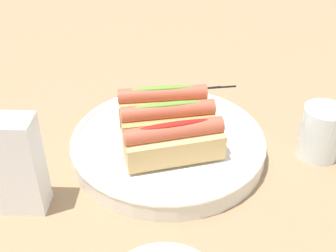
{
  "coord_description": "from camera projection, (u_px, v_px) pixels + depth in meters",
  "views": [
    {
      "loc": [
        -0.04,
        0.59,
        0.46
      ],
      "look_at": [
        0.03,
        0.0,
        0.06
      ],
      "focal_mm": 47.06,
      "sensor_mm": 36.0,
      "label": 1
    }
  ],
  "objects": [
    {
      "name": "ground_plane",
      "position": [
        183.0,
        154.0,
        0.74
      ],
      "size": [
        2.4,
        2.4,
        0.0
      ],
      "primitive_type": "plane",
      "color": "#9E7A56"
    },
    {
      "name": "serving_bowl",
      "position": [
        168.0,
        144.0,
        0.73
      ],
      "size": [
        0.32,
        0.32,
        0.04
      ],
      "color": "silver",
      "rests_on": "ground_plane"
    },
    {
      "name": "hotdog_side",
      "position": [
        174.0,
        142.0,
        0.66
      ],
      "size": [
        0.16,
        0.1,
        0.06
      ],
      "color": "#DBB270",
      "rests_on": "serving_bowl"
    },
    {
      "name": "hotdog_back",
      "position": [
        168.0,
        122.0,
        0.71
      ],
      "size": [
        0.16,
        0.09,
        0.06
      ],
      "color": "tan",
      "rests_on": "serving_bowl"
    },
    {
      "name": "chopstick_near",
      "position": [
        170.0,
        91.0,
        0.91
      ],
      "size": [
        0.21,
        0.07,
        0.01
      ],
      "primitive_type": "cylinder",
      "rotation": [
        0.0,
        1.57,
        0.31
      ],
      "color": "black",
      "rests_on": "ground_plane"
    },
    {
      "name": "chopstick_far",
      "position": [
        185.0,
        89.0,
        0.92
      ],
      "size": [
        0.21,
        0.06,
        0.01
      ],
      "primitive_type": "cylinder",
      "rotation": [
        0.0,
        1.57,
        0.26
      ],
      "color": "black",
      "rests_on": "ground_plane"
    },
    {
      "name": "water_glass",
      "position": [
        320.0,
        134.0,
        0.72
      ],
      "size": [
        0.07,
        0.07,
        0.09
      ],
      "color": "white",
      "rests_on": "ground_plane"
    },
    {
      "name": "napkin_box",
      "position": [
        1.0,
        165.0,
        0.6
      ],
      "size": [
        0.11,
        0.05,
        0.15
      ],
      "primitive_type": "cube",
      "rotation": [
        0.0,
        0.0,
        0.07
      ],
      "color": "white",
      "rests_on": "ground_plane"
    },
    {
      "name": "hotdog_front",
      "position": [
        163.0,
        104.0,
        0.75
      ],
      "size": [
        0.16,
        0.08,
        0.06
      ],
      "color": "tan",
      "rests_on": "serving_bowl"
    }
  ]
}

